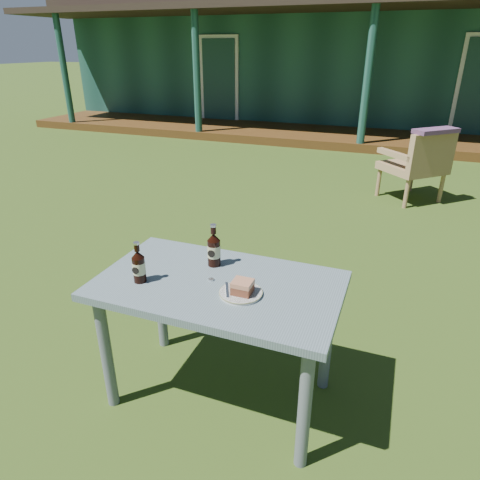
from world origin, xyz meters
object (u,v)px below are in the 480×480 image
at_px(cake_slice, 242,287).
at_px(cola_bottle_near, 214,249).
at_px(plate, 241,293).
at_px(armchair_left, 418,162).
at_px(cola_bottle_far, 139,266).
at_px(cafe_table, 219,300).

relative_size(cake_slice, cola_bottle_near, 0.40).
distance_m(plate, armchair_left, 4.02).
bearing_deg(plate, cake_slice, -24.42).
height_order(cake_slice, cola_bottle_near, cola_bottle_near).
bearing_deg(cola_bottle_far, cafe_table, 19.66).
bearing_deg(armchair_left, cola_bottle_far, -108.17).
xyz_separation_m(plate, cola_bottle_far, (-0.51, -0.06, 0.08)).
xyz_separation_m(plate, cola_bottle_near, (-0.24, 0.22, 0.08)).
height_order(cake_slice, cola_bottle_far, cola_bottle_far).
distance_m(cola_bottle_near, armchair_left, 3.86).
bearing_deg(cake_slice, cola_bottle_near, 137.05).
relative_size(cake_slice, cola_bottle_far, 0.43).
xyz_separation_m(cafe_table, plate, (0.14, -0.07, 0.11)).
relative_size(plate, armchair_left, 0.23).
bearing_deg(cake_slice, cola_bottle_far, -173.50).
relative_size(cafe_table, cake_slice, 13.04).
bearing_deg(armchair_left, cola_bottle_near, -105.68).
bearing_deg(cafe_table, armchair_left, 76.21).
xyz_separation_m(cake_slice, cola_bottle_near, (-0.25, 0.23, 0.05)).
xyz_separation_m(cafe_table, cola_bottle_near, (-0.09, 0.16, 0.19)).
height_order(cafe_table, plate, plate).
relative_size(cola_bottle_far, armchair_left, 0.24).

